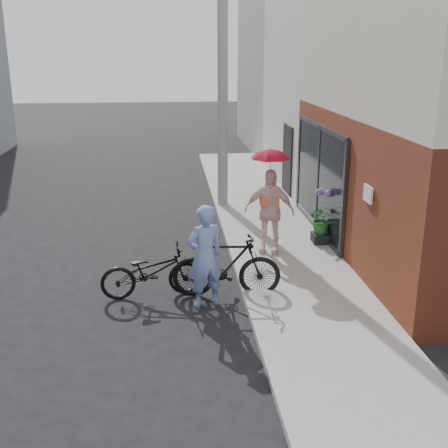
{
  "coord_description": "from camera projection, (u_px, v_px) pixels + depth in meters",
  "views": [
    {
      "loc": [
        -0.36,
        -9.24,
        4.29
      ],
      "look_at": [
        0.64,
        0.95,
        1.1
      ],
      "focal_mm": 45.0,
      "sensor_mm": 36.0,
      "label": 1
    }
  ],
  "objects": [
    {
      "name": "bike_right",
      "position": [
        227.0,
        266.0,
        10.04
      ],
      "size": [
        1.99,
        0.69,
        1.17
      ],
      "primitive_type": "imported",
      "rotation": [
        0.0,
        0.0,
        1.5
      ],
      "color": "black",
      "rests_on": "ground"
    },
    {
      "name": "east_building_far",
      "position": [
        338.0,
        68.0,
        24.92
      ],
      "size": [
        8.0,
        8.0,
        7.0
      ],
      "primitive_type": "cube",
      "color": "gray",
      "rests_on": "ground"
    },
    {
      "name": "utility_pole",
      "position": [
        223.0,
        81.0,
        14.85
      ],
      "size": [
        0.28,
        0.28,
        7.0
      ],
      "primitive_type": "cylinder",
      "color": "#9E9E99",
      "rests_on": "ground"
    },
    {
      "name": "ground",
      "position": [
        194.0,
        299.0,
        10.09
      ],
      "size": [
        80.0,
        80.0,
        0.0
      ],
      "primitive_type": "plane",
      "color": "black",
      "rests_on": "ground"
    },
    {
      "name": "planter",
      "position": [
        321.0,
        238.0,
        12.67
      ],
      "size": [
        0.42,
        0.42,
        0.22
      ],
      "primitive_type": "cube",
      "rotation": [
        0.0,
        0.0,
        -0.02
      ],
      "color": "black",
      "rests_on": "sidewalk"
    },
    {
      "name": "parasol",
      "position": [
        271.0,
        152.0,
        11.48
      ],
      "size": [
        0.79,
        0.79,
        0.69
      ],
      "primitive_type": "imported",
      "color": "red",
      "rests_on": "kimono_woman"
    },
    {
      "name": "potted_plant",
      "position": [
        322.0,
        219.0,
        12.54
      ],
      "size": [
        0.6,
        0.52,
        0.67
      ],
      "primitive_type": "imported",
      "color": "#276127",
      "rests_on": "planter"
    },
    {
      "name": "sidewalk",
      "position": [
        286.0,
        253.0,
        12.17
      ],
      "size": [
        2.2,
        24.0,
        0.12
      ],
      "primitive_type": "cube",
      "color": "gray",
      "rests_on": "ground"
    },
    {
      "name": "officer",
      "position": [
        205.0,
        256.0,
        9.57
      ],
      "size": [
        0.78,
        0.65,
        1.83
      ],
      "primitive_type": "imported",
      "rotation": [
        0.0,
        0.0,
        3.52
      ],
      "color": "#6F89C6",
      "rests_on": "ground"
    },
    {
      "name": "plaster_building",
      "position": [
        400.0,
        75.0,
        18.27
      ],
      "size": [
        8.0,
        6.0,
        7.0
      ],
      "primitive_type": "cube",
      "color": "silver",
      "rests_on": "ground"
    },
    {
      "name": "bike_left",
      "position": [
        152.0,
        272.0,
        10.07
      ],
      "size": [
        1.9,
        0.86,
        0.96
      ],
      "primitive_type": "imported",
      "rotation": [
        0.0,
        0.0,
        1.69
      ],
      "color": "black",
      "rests_on": "ground"
    },
    {
      "name": "curb",
      "position": [
        233.0,
        255.0,
        12.06
      ],
      "size": [
        0.12,
        24.0,
        0.12
      ],
      "primitive_type": "cube",
      "color": "#9E9E99",
      "rests_on": "ground"
    },
    {
      "name": "kimono_woman",
      "position": [
        269.0,
        211.0,
        11.85
      ],
      "size": [
        1.15,
        0.77,
        1.81
      ],
      "primitive_type": "imported",
      "rotation": [
        0.0,
        0.0,
        -0.33
      ],
      "color": "#F7CFCF",
      "rests_on": "sidewalk"
    }
  ]
}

